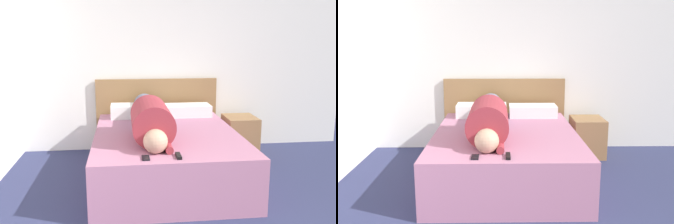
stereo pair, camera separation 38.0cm
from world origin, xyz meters
TOP-DOWN VIEW (x-y plane):
  - wall_back at (0.00, 3.89)m, footprint 5.01×0.06m
  - bed at (-0.12, 2.70)m, footprint 1.51×2.03m
  - headboard at (-0.12, 3.82)m, footprint 1.63×0.04m
  - nightstand at (0.94, 3.48)m, footprint 0.40×0.48m
  - person_lying at (-0.30, 2.67)m, footprint 0.40×1.80m
  - pillow_near_headboard at (-0.42, 3.51)m, footprint 0.63×0.33m
  - pillow_second at (0.24, 3.51)m, footprint 0.60×0.33m
  - tv_remote at (-0.12, 1.85)m, footprint 0.04×0.15m
  - cell_phone at (-0.40, 1.84)m, footprint 0.06×0.13m

SIDE VIEW (x-z plane):
  - nightstand at x=0.94m, z-range 0.00..0.49m
  - bed at x=-0.12m, z-range 0.00..0.51m
  - headboard at x=-0.12m, z-range 0.00..0.96m
  - cell_phone at x=-0.40m, z-range 0.51..0.53m
  - tv_remote at x=-0.12m, z-range 0.51..0.54m
  - pillow_second at x=0.24m, z-range 0.51..0.66m
  - pillow_near_headboard at x=-0.42m, z-range 0.51..0.67m
  - person_lying at x=-0.30m, z-range 0.49..0.88m
  - wall_back at x=0.00m, z-range 0.00..2.60m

